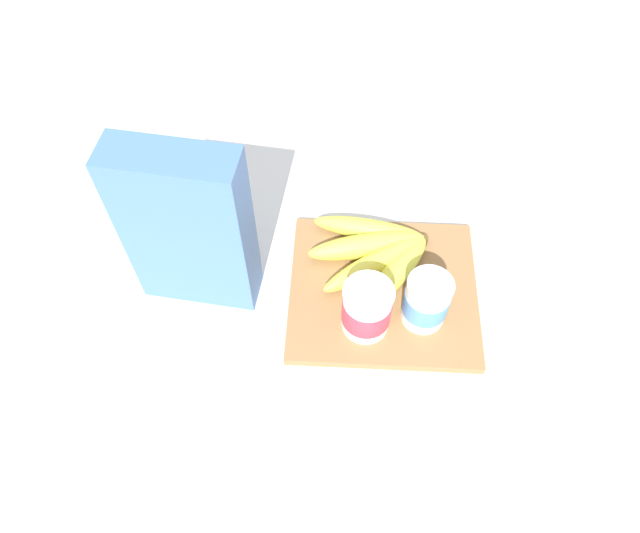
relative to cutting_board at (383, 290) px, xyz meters
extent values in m
plane|color=silver|center=(0.00, 0.00, -0.01)|extent=(2.40, 2.40, 0.00)
cube|color=olive|center=(0.00, 0.00, 0.00)|extent=(0.28, 0.25, 0.02)
cube|color=#4770B7|center=(0.27, 0.00, 0.13)|extent=(0.18, 0.08, 0.28)
cylinder|color=white|center=(-0.06, 0.05, 0.05)|extent=(0.06, 0.06, 0.08)
cylinder|color=#5193D1|center=(-0.06, 0.05, 0.05)|extent=(0.06, 0.06, 0.04)
cylinder|color=silver|center=(-0.06, 0.05, 0.09)|extent=(0.06, 0.06, 0.00)
cylinder|color=white|center=(0.03, 0.06, 0.05)|extent=(0.07, 0.07, 0.08)
cylinder|color=#DB384C|center=(0.03, 0.06, 0.05)|extent=(0.07, 0.07, 0.05)
cylinder|color=silver|center=(0.03, 0.06, 0.09)|extent=(0.07, 0.07, 0.00)
ellipsoid|color=#E6DF45|center=(0.02, -0.10, 0.02)|extent=(0.18, 0.06, 0.03)
ellipsoid|color=#E6DF45|center=(0.03, -0.06, 0.03)|extent=(0.19, 0.08, 0.04)
ellipsoid|color=#E6DF45|center=(0.01, -0.03, 0.03)|extent=(0.17, 0.13, 0.04)
ellipsoid|color=#E6DF45|center=(-0.02, -0.02, 0.02)|extent=(0.12, 0.15, 0.03)
cylinder|color=brown|center=(-0.06, -0.08, 0.02)|extent=(0.01, 0.01, 0.02)
camera|label=1|loc=(0.07, 0.48, 0.77)|focal=33.53mm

